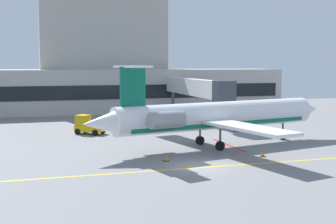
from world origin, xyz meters
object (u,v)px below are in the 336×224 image
Objects in this scene: pushback_tractor at (88,126)px; fuel_tank at (240,111)px; regional_jet at (215,116)px; baggage_tug at (164,120)px.

pushback_tractor is 0.56× the size of fuel_tank.
regional_jet is 24.00m from fuel_tank.
regional_jet is 7.02× the size of baggage_tug.
pushback_tractor is at bearing 132.48° from regional_jet.
baggage_tug is 0.61× the size of fuel_tank.
baggage_tug is at bearing 94.06° from regional_jet.
fuel_tank is at bearing 58.37° from regional_jet.
pushback_tractor is 25.11m from fuel_tank.
fuel_tank is at bearing 18.89° from pushback_tractor.
baggage_tug reaches higher than fuel_tank.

